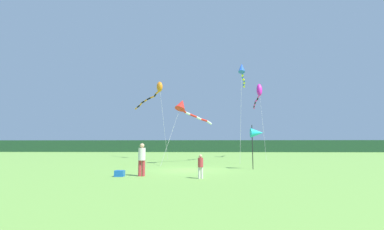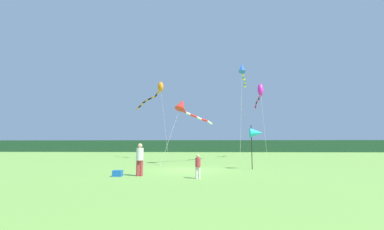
# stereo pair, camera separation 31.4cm
# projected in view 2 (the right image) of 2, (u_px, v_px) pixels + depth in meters

# --- Properties ---
(ground_plane) EXTENTS (120.00, 120.00, 0.00)m
(ground_plane) POSITION_uv_depth(u_px,v_px,m) (188.00, 170.00, 17.49)
(ground_plane) COLOR #6B9E42
(distant_treeline) EXTENTS (108.00, 2.72, 2.85)m
(distant_treeline) POSITION_uv_depth(u_px,v_px,m) (200.00, 146.00, 62.30)
(distant_treeline) COLOR #1E4228
(distant_treeline) RESTS_ON ground
(person_adult) EXTENTS (0.40, 0.40, 1.82)m
(person_adult) POSITION_uv_depth(u_px,v_px,m) (140.00, 158.00, 14.32)
(person_adult) COLOR #B23338
(person_adult) RESTS_ON ground
(person_child) EXTENTS (0.27, 0.27, 1.24)m
(person_child) POSITION_uv_depth(u_px,v_px,m) (198.00, 165.00, 13.19)
(person_child) COLOR silver
(person_child) RESTS_ON ground
(cooler_box) EXTENTS (0.50, 0.42, 0.33)m
(cooler_box) POSITION_uv_depth(u_px,v_px,m) (118.00, 173.00, 14.09)
(cooler_box) COLOR #1959B2
(cooler_box) RESTS_ON ground
(banner_flag_pole) EXTENTS (0.90, 0.70, 3.18)m
(banner_flag_pole) POSITION_uv_depth(u_px,v_px,m) (256.00, 133.00, 18.44)
(banner_flag_pole) COLOR black
(banner_flag_pole) RESTS_ON ground
(kite_orange) EXTENTS (5.81, 6.56, 9.91)m
(kite_orange) POSITION_uv_depth(u_px,v_px,m) (157.00, 90.00, 33.30)
(kite_orange) COLOR #B2B2B2
(kite_orange) RESTS_ON ground
(kite_magenta) EXTENTS (0.85, 8.69, 10.12)m
(kite_magenta) POSITION_uv_depth(u_px,v_px,m) (260.00, 92.00, 34.64)
(kite_magenta) COLOR #B2B2B2
(kite_magenta) RESTS_ON ground
(kite_blue) EXTENTS (1.78, 6.36, 10.54)m
(kite_blue) POSITION_uv_depth(u_px,v_px,m) (243.00, 71.00, 27.42)
(kite_blue) COLOR #B2B2B2
(kite_blue) RESTS_ON ground
(kite_red) EXTENTS (4.58, 6.24, 6.13)m
(kite_red) POSITION_uv_depth(u_px,v_px,m) (184.00, 107.00, 24.00)
(kite_red) COLOR #B2B2B2
(kite_red) RESTS_ON ground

